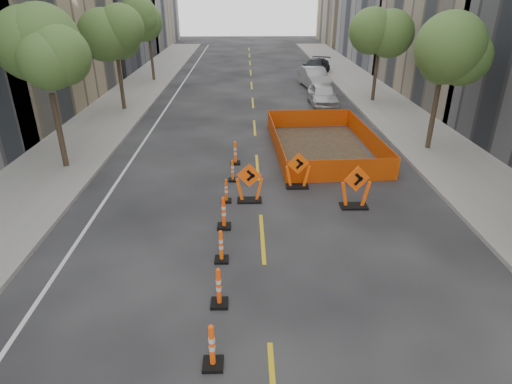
{
  "coord_description": "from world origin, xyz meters",
  "views": [
    {
      "loc": [
        -0.48,
        -7.66,
        7.12
      ],
      "look_at": [
        -0.18,
        5.06,
        1.1
      ],
      "focal_mm": 30.0,
      "sensor_mm": 36.0,
      "label": 1
    }
  ],
  "objects_px": {
    "channelizer_3": "(219,287)",
    "chevron_sign_right": "(356,187)",
    "channelizer_8": "(235,153)",
    "parked_car_mid": "(314,78)",
    "channelizer_6": "(226,190)",
    "channelizer_4": "(221,246)",
    "parked_car_far": "(315,67)",
    "chevron_sign_center": "(298,170)",
    "parked_car_near": "(323,95)",
    "channelizer_7": "(233,170)",
    "chevron_sign_left": "(249,183)",
    "channelizer_2": "(212,346)",
    "channelizer_5": "(224,212)"
  },
  "relations": [
    {
      "from": "channelizer_6",
      "to": "parked_car_far",
      "type": "distance_m",
      "value": 26.92
    },
    {
      "from": "parked_car_mid",
      "to": "channelizer_3",
      "type": "bearing_deg",
      "value": -111.11
    },
    {
      "from": "channelizer_8",
      "to": "parked_car_mid",
      "type": "height_order",
      "value": "parked_car_mid"
    },
    {
      "from": "chevron_sign_left",
      "to": "chevron_sign_right",
      "type": "height_order",
      "value": "chevron_sign_right"
    },
    {
      "from": "chevron_sign_right",
      "to": "channelizer_6",
      "type": "bearing_deg",
      "value": 160.0
    },
    {
      "from": "channelizer_7",
      "to": "chevron_sign_center",
      "type": "distance_m",
      "value": 2.7
    },
    {
      "from": "channelizer_6",
      "to": "channelizer_4",
      "type": "bearing_deg",
      "value": -89.89
    },
    {
      "from": "chevron_sign_right",
      "to": "parked_car_far",
      "type": "height_order",
      "value": "chevron_sign_right"
    },
    {
      "from": "channelizer_4",
      "to": "chevron_sign_right",
      "type": "height_order",
      "value": "chevron_sign_right"
    },
    {
      "from": "channelizer_6",
      "to": "channelizer_7",
      "type": "height_order",
      "value": "channelizer_7"
    },
    {
      "from": "chevron_sign_right",
      "to": "parked_car_far",
      "type": "xyz_separation_m",
      "value": [
        2.51,
        26.51,
        -0.09
      ]
    },
    {
      "from": "channelizer_3",
      "to": "chevron_sign_left",
      "type": "bearing_deg",
      "value": 82.06
    },
    {
      "from": "channelizer_3",
      "to": "channelizer_6",
      "type": "relative_size",
      "value": 1.19
    },
    {
      "from": "channelizer_8",
      "to": "channelizer_7",
      "type": "bearing_deg",
      "value": -92.19
    },
    {
      "from": "channelizer_3",
      "to": "channelizer_7",
      "type": "xyz_separation_m",
      "value": [
        0.14,
        7.69,
        -0.08
      ]
    },
    {
      "from": "channelizer_6",
      "to": "chevron_sign_center",
      "type": "height_order",
      "value": "chevron_sign_center"
    },
    {
      "from": "parked_car_near",
      "to": "parked_car_far",
      "type": "height_order",
      "value": "parked_car_near"
    },
    {
      "from": "chevron_sign_left",
      "to": "channelizer_3",
      "type": "bearing_deg",
      "value": -90.96
    },
    {
      "from": "chevron_sign_left",
      "to": "chevron_sign_center",
      "type": "xyz_separation_m",
      "value": [
        1.91,
        1.19,
        -0.02
      ]
    },
    {
      "from": "channelizer_6",
      "to": "chevron_sign_right",
      "type": "xyz_separation_m",
      "value": [
        4.63,
        -0.55,
        0.35
      ]
    },
    {
      "from": "channelizer_3",
      "to": "channelizer_4",
      "type": "height_order",
      "value": "channelizer_3"
    },
    {
      "from": "channelizer_2",
      "to": "channelizer_7",
      "type": "relative_size",
      "value": 1.19
    },
    {
      "from": "channelizer_6",
      "to": "chevron_sign_left",
      "type": "distance_m",
      "value": 0.9
    },
    {
      "from": "channelizer_5",
      "to": "chevron_sign_right",
      "type": "relative_size",
      "value": 0.7
    },
    {
      "from": "channelizer_7",
      "to": "chevron_sign_center",
      "type": "bearing_deg",
      "value": -15.43
    },
    {
      "from": "channelizer_3",
      "to": "parked_car_mid",
      "type": "bearing_deg",
      "value": 76.72
    },
    {
      "from": "chevron_sign_center",
      "to": "parked_car_near",
      "type": "distance_m",
      "value": 13.52
    },
    {
      "from": "chevron_sign_left",
      "to": "channelizer_8",
      "type": "bearing_deg",
      "value": 105.87
    },
    {
      "from": "parked_car_near",
      "to": "parked_car_mid",
      "type": "bearing_deg",
      "value": 88.5
    },
    {
      "from": "parked_car_far",
      "to": "parked_car_near",
      "type": "bearing_deg",
      "value": -73.04
    },
    {
      "from": "channelizer_6",
      "to": "channelizer_2",
      "type": "bearing_deg",
      "value": -89.89
    },
    {
      "from": "channelizer_2",
      "to": "parked_car_mid",
      "type": "bearing_deg",
      "value": 77.53
    },
    {
      "from": "channelizer_3",
      "to": "chevron_sign_right",
      "type": "xyz_separation_m",
      "value": [
        4.58,
        5.21,
        0.27
      ]
    },
    {
      "from": "channelizer_8",
      "to": "chevron_sign_right",
      "type": "xyz_separation_m",
      "value": [
        4.37,
        -4.4,
        0.28
      ]
    },
    {
      "from": "channelizer_8",
      "to": "chevron_sign_right",
      "type": "bearing_deg",
      "value": -45.16
    },
    {
      "from": "channelizer_4",
      "to": "channelizer_8",
      "type": "relative_size",
      "value": 0.95
    },
    {
      "from": "chevron_sign_left",
      "to": "parked_car_far",
      "type": "bearing_deg",
      "value": 83.36
    },
    {
      "from": "channelizer_2",
      "to": "channelizer_4",
      "type": "bearing_deg",
      "value": 90.1
    },
    {
      "from": "chevron_sign_center",
      "to": "parked_car_near",
      "type": "relative_size",
      "value": 0.34
    },
    {
      "from": "channelizer_2",
      "to": "parked_car_far",
      "type": "distance_m",
      "value": 34.39
    },
    {
      "from": "channelizer_5",
      "to": "channelizer_7",
      "type": "distance_m",
      "value": 3.85
    },
    {
      "from": "channelizer_8",
      "to": "chevron_sign_right",
      "type": "distance_m",
      "value": 6.21
    },
    {
      "from": "channelizer_7",
      "to": "parked_car_near",
      "type": "height_order",
      "value": "parked_car_near"
    },
    {
      "from": "channelizer_5",
      "to": "parked_car_mid",
      "type": "height_order",
      "value": "parked_car_mid"
    },
    {
      "from": "channelizer_2",
      "to": "channelizer_6",
      "type": "distance_m",
      "value": 7.69
    },
    {
      "from": "channelizer_2",
      "to": "channelizer_7",
      "type": "height_order",
      "value": "channelizer_2"
    },
    {
      "from": "channelizer_5",
      "to": "channelizer_7",
      "type": "bearing_deg",
      "value": 87.21
    },
    {
      "from": "channelizer_5",
      "to": "chevron_sign_left",
      "type": "relative_size",
      "value": 0.75
    },
    {
      "from": "channelizer_6",
      "to": "channelizer_8",
      "type": "xyz_separation_m",
      "value": [
        0.26,
        3.84,
        0.08
      ]
    },
    {
      "from": "chevron_sign_left",
      "to": "channelizer_4",
      "type": "bearing_deg",
      "value": -95.35
    }
  ]
}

